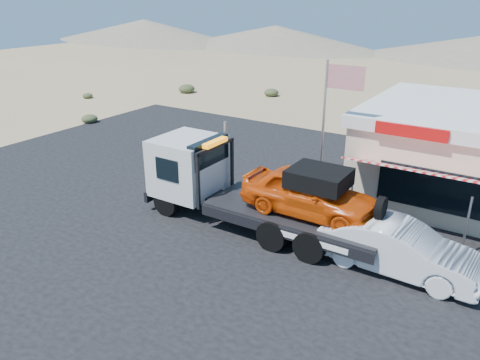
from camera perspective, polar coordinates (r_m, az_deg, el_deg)
The scene contains 7 objects.
ground at distance 18.95m, azimuth -9.41°, elevation -4.61°, with size 120.00×120.00×0.00m, color #957A54.
asphalt_lot at distance 20.00m, azimuth 0.62°, elevation -2.79°, with size 32.00×24.00×0.02m, color black.
tow_truck at distance 17.39m, azimuth 1.89°, elevation -0.72°, with size 9.36×2.77×3.13m.
white_sedan at distance 15.78m, azimuth 18.89°, elevation -7.89°, with size 1.75×5.01×1.65m, color silver.
flagpole at distance 18.75m, azimuth 10.83°, elevation 7.31°, with size 1.55×0.10×6.00m.
desert_scrub at distance 34.72m, azimuth -16.55°, elevation 7.66°, with size 22.95×33.90×0.77m.
distant_hills at distance 71.14m, azimuth 15.69°, elevation 15.99°, with size 126.00×48.00×4.20m.
Camera 1 is at (11.63, -12.39, 8.40)m, focal length 35.00 mm.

